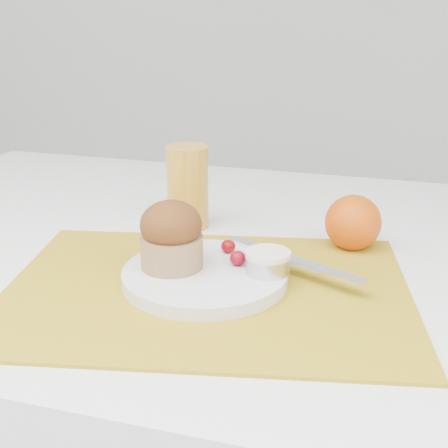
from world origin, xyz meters
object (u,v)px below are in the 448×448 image
(orange, at_px, (353,223))
(juice_glass, at_px, (188,187))
(plate, at_px, (205,276))
(muffin, at_px, (171,236))

(orange, distance_m, juice_glass, 0.25)
(plate, relative_size, muffin, 2.21)
(plate, height_order, muffin, muffin)
(juice_glass, xyz_separation_m, muffin, (0.05, -0.19, -0.00))
(plate, bearing_deg, orange, 46.65)
(plate, xyz_separation_m, muffin, (-0.04, -0.00, 0.05))
(muffin, bearing_deg, juice_glass, 103.98)
(plate, xyz_separation_m, orange, (0.16, 0.17, 0.03))
(muffin, bearing_deg, orange, 40.29)
(juice_glass, bearing_deg, muffin, -76.02)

